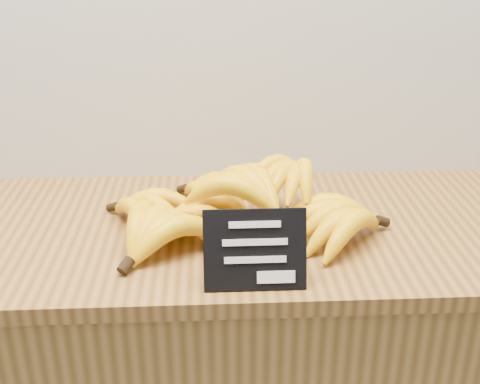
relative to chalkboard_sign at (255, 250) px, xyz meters
name	(u,v)px	position (x,y,z in m)	size (l,w,h in m)	color
counter_top	(239,230)	(-0.02, 0.22, -0.08)	(1.55, 0.54, 0.03)	olive
chalkboard_sign	(255,250)	(0.00, 0.00, 0.00)	(0.16, 0.01, 0.13)	black
banana_pile	(227,207)	(-0.04, 0.19, -0.02)	(0.56, 0.38, 0.13)	yellow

